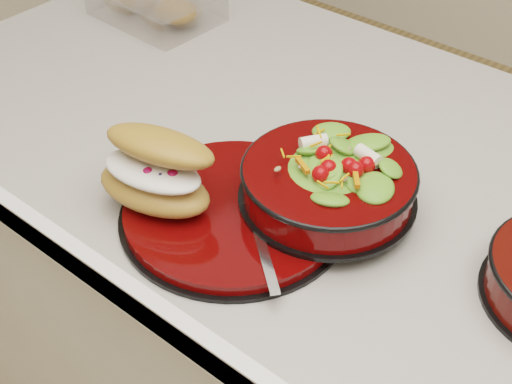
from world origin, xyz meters
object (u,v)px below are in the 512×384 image
Objects in this scene: island_counter at (275,322)px; croissant at (156,171)px; dinner_plate at (234,212)px; fork at (260,240)px; salad_bowl at (329,178)px.

croissant is at bearing -91.04° from island_counter.
dinner_plate is at bearing 19.75° from croissant.
fork is at bearing -3.13° from croissant.
dinner_plate is at bearing -68.22° from island_counter.
fork reaches higher than dinner_plate.
croissant is at bearing -148.60° from dinner_plate.
island_counter is 0.54m from salad_bowl.
dinner_plate is at bearing -133.84° from salad_bowl.
salad_bowl is at bearing 27.92° from croissant.
salad_bowl is 1.35× the size of croissant.
dinner_plate is 1.29× the size of salad_bowl.
fork is at bearing -98.24° from salad_bowl.
island_counter is 0.50m from dinner_plate.
island_counter is at bearing 145.91° from salad_bowl.
salad_bowl and croissant have the same top height.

